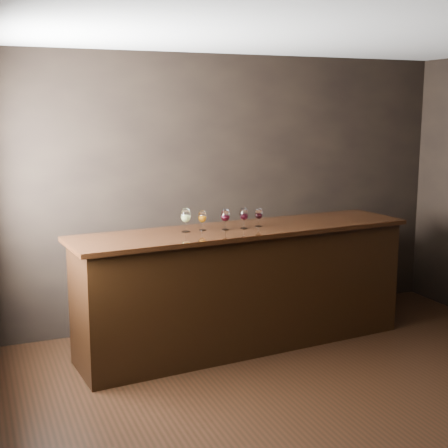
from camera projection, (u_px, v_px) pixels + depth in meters
name	position (u px, v px, depth m)	size (l,w,h in m)	color
ground	(339.00, 405.00, 4.80)	(5.00, 5.00, 0.00)	black
room_shell	(311.00, 170.00, 4.49)	(5.02, 4.52, 2.81)	black
bar_counter	(244.00, 289.00, 5.92)	(3.17, 0.69, 1.11)	black
bar_top	(245.00, 230.00, 5.82)	(3.28, 0.76, 0.04)	black
back_bar_shelf	(286.00, 278.00, 6.80)	(2.40, 0.40, 0.86)	black
glass_white	(186.00, 216.00, 5.59)	(0.09, 0.09, 0.21)	white
glass_amber	(202.00, 217.00, 5.68)	(0.08, 0.08, 0.18)	white
glass_red_a	(225.00, 216.00, 5.70)	(0.08, 0.08, 0.19)	white
glass_red_b	(244.00, 215.00, 5.76)	(0.08, 0.08, 0.19)	white
glass_red_c	(259.00, 214.00, 5.87)	(0.07, 0.07, 0.17)	white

